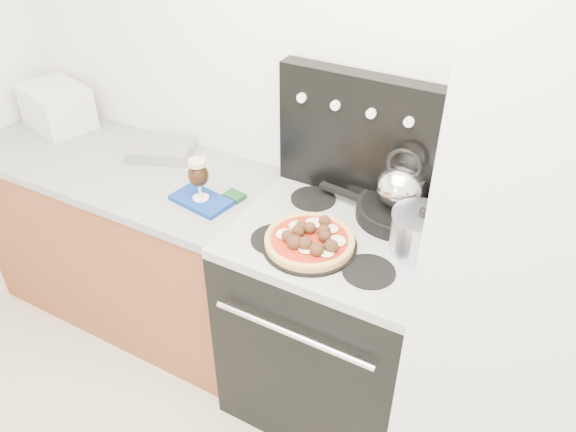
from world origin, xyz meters
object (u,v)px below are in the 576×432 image
Objects in this scene: pizza at (310,239)px; tea_kettle at (402,183)px; stove_body at (332,324)px; beer_glass at (199,179)px; stock_pot at (420,234)px; pizza_pan at (309,245)px; toaster_oven at (57,106)px; skillet at (398,212)px; oven_mitt at (201,200)px; base_cabinet at (134,243)px; fridge at (541,295)px.

tea_kettle is at bearing 56.16° from pizza.
beer_glass is at bearing -173.89° from stove_body.
stock_pot is at bearing 25.20° from pizza.
pizza_pan is at bearing 0.00° from pizza.
stock_pot is (1.88, -0.12, -0.01)m from toaster_oven.
pizza is 1.01× the size of skillet.
oven_mitt is 1.19× the size of stock_pot.
stock_pot is at bearing 6.57° from oven_mitt.
pizza and skillet have the same top height.
toaster_oven reaches higher than oven_mitt.
skillet reaches higher than base_cabinet.
tea_kettle is at bearing 56.16° from pizza_pan.
fridge reaches higher than base_cabinet.
toaster_oven is at bearing 167.85° from beer_glass.
beer_glass reaches higher than oven_mitt.
tea_kettle is at bearing 7.53° from base_cabinet.
skillet reaches higher than stove_body.
stock_pot reaches higher than stove_body.
fridge is 9.50× the size of stock_pot.
stove_body is 0.50m from pizza_pan.
skillet is at bearing 130.19° from stock_pot.
pizza_pan is at bearing 4.65° from toaster_oven.
stove_body is 4.96× the size of beer_glass.
base_cabinet is 1.50m from stock_pot.
oven_mitt is 0.52m from pizza_pan.
oven_mitt is at bearing -173.43° from stock_pot.
beer_glass is 0.77m from skillet.
base_cabinet is 4.63× the size of skillet.
fridge is at bearing -33.84° from tea_kettle.
base_cabinet is at bearing 171.96° from pizza.
fridge is at bearing 10.45° from toaster_oven.
base_cabinet is 4.29× the size of pizza_pan.
beer_glass is at bearing 180.00° from oven_mitt.
tea_kettle reaches higher than beer_glass.
toaster_oven is at bearing 174.33° from stove_body.
pizza is at bearing -8.04° from base_cabinet.
beer_glass is at bearing -173.43° from stock_pot.
base_cabinet is 0.79m from beer_glass.
pizza_pan is at bearing -172.61° from fridge.
pizza_pan reaches higher than oven_mitt.
base_cabinet is at bearing 171.96° from pizza_pan.
oven_mitt is 0.76× the size of skillet.
toaster_oven is at bearing -178.93° from skillet.
fridge is 10.72× the size of beer_glass.
tea_kettle reaches higher than toaster_oven.
skillet is at bearing 7.53° from base_cabinet.
fridge is 2.31m from toaster_oven.
base_cabinet is at bearing 170.72° from beer_glass.
tea_kettle is (-0.55, 0.22, 0.13)m from fridge.
base_cabinet is 1.17m from pizza_pan.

